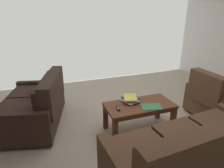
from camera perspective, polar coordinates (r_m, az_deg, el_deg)
ground_plane at (r=3.33m, az=8.20°, el=-12.98°), size 5.86×5.34×0.01m
sofa_main at (r=2.42m, az=22.78°, el=-18.27°), size 1.96×0.92×0.86m
loveseat_near at (r=3.46m, az=-21.47°, el=-5.96°), size 1.17×1.53×0.88m
coffee_table at (r=3.11m, az=8.10°, el=-7.15°), size 1.08×0.53×0.46m
armchair_side at (r=3.89m, az=28.35°, el=-4.11°), size 0.81×0.88×0.88m
book_stack at (r=3.13m, az=5.43°, el=-4.46°), size 0.30×0.33×0.08m
tv_remote at (r=2.91m, az=1.84°, el=-7.09°), size 0.08×0.17×0.02m
loose_magazine at (r=3.02m, az=11.51°, el=-6.56°), size 0.36×0.29×0.01m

